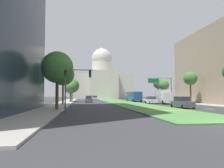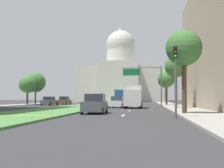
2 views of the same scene
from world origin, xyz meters
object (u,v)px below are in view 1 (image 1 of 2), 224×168
Objects in this scene: street_tree_right_mid at (190,79)px; box_truck_delivery at (164,96)px; sedan_lead_stopped at (182,103)px; sedan_far_horizon at (89,99)px; sedan_distant at (89,99)px; overhead_guide_sign at (162,84)px; traffic_light_near_left at (73,80)px; capitol_building at (102,82)px; street_tree_left_near at (57,68)px; sedan_very_far at (95,98)px; street_tree_right_far at (164,85)px; street_tree_left_mid at (63,74)px; street_tree_right_distant at (158,84)px; city_bus at (134,96)px; street_tree_left_far at (70,88)px; sedan_midblock at (151,100)px; street_tree_left_distant at (72,86)px.

street_tree_right_mid reaches higher than box_truck_delivery.
sedan_far_horizon is at bearing 110.33° from sedan_lead_stopped.
sedan_distant is at bearing 116.82° from sedan_lead_stopped.
overhead_guide_sign reaches higher than sedan_far_horizon.
capitol_building is at bearing 82.76° from traffic_light_near_left.
capitol_building is at bearing 81.30° from sedan_distant.
box_truck_delivery is (21.67, 16.75, -4.13)m from street_tree_left_near.
sedan_very_far is at bearing 101.41° from sedan_lead_stopped.
street_tree_right_mid reaches higher than street_tree_right_far.
sedan_very_far is (2.73, 16.83, -0.04)m from sedan_far_horizon.
street_tree_right_far is at bearing 3.97° from sedan_distant.
street_tree_right_distant is at bearing 38.17° from street_tree_left_mid.
street_tree_right_far reaches higher than city_bus.
box_truck_delivery is at bearing 47.34° from traffic_light_near_left.
street_tree_left_far reaches higher than sedan_distant.
street_tree_right_mid is (27.51, 15.52, -0.11)m from street_tree_left_near.
street_tree_right_mid reaches higher than sedan_midblock.
street_tree_left_near is at bearing -131.52° from street_tree_right_far.
capitol_building is 2.92× the size of city_bus.
sedan_distant is at bearing -46.15° from street_tree_left_distant.
traffic_light_near_left is (-11.24, -88.56, -5.21)m from capitol_building.
capitol_building is 50.95m from city_bus.
capitol_building is at bearing 106.32° from street_tree_right_distant.
street_tree_left_far is at bearing -94.49° from street_tree_left_distant.
street_tree_left_mid is 1.17× the size of street_tree_right_mid.
street_tree_right_distant reaches higher than street_tree_left_far.
traffic_light_near_left is 0.72× the size of street_tree_right_distant.
street_tree_left_near reaches higher than box_truck_delivery.
sedan_distant is 1.06× the size of sedan_far_horizon.
box_truck_delivery is (16.29, -21.43, 0.86)m from sedan_far_horizon.
street_tree_right_mid is at bearing -58.39° from overhead_guide_sign.
traffic_light_near_left is 0.76× the size of street_tree_left_distant.
street_tree_left_near is 1.25× the size of box_truck_delivery.
sedan_midblock is (5.67, -66.18, -8.22)m from capitol_building.
sedan_very_far is at bearing 117.20° from city_bus.
street_tree_left_far is 27.03m from street_tree_right_far.
street_tree_right_far is 1.42× the size of sedan_distant.
sedan_distant is at bearing 80.07° from street_tree_left_near.
overhead_guide_sign reaches higher than sedan_midblock.
traffic_light_near_left is 1.21× the size of sedan_far_horizon.
sedan_far_horizon is (0.30, 9.12, 0.03)m from sedan_distant.
capitol_building is at bearing 94.90° from sedan_midblock.
street_tree_left_near reaches higher than sedan_far_horizon.
street_tree_left_mid is 35.70m from street_tree_right_distant.
street_tree_left_near is at bearing -150.57° from street_tree_right_mid.
sedan_far_horizon is 0.67× the size of box_truck_delivery.
sedan_midblock is at bearing 88.73° from sedan_lead_stopped.
sedan_distant is at bearing 85.21° from traffic_light_near_left.
sedan_very_far is at bearing 106.72° from sedan_midblock.
box_truck_delivery is at bearing -70.50° from sedan_very_far.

